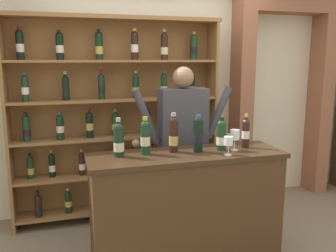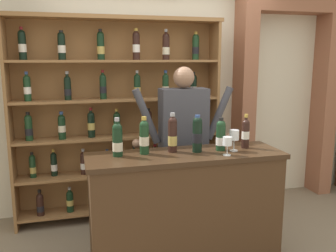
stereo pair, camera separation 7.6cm
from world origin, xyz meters
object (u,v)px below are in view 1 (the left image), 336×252
Objects in this scene: tasting_bottle_riserva at (173,134)px; tasting_bottle_prosecco at (198,133)px; tasting_bottle_vin_santo at (145,137)px; wine_glass_right at (235,135)px; tasting_bottle_bianco at (119,140)px; tasting_counter at (186,211)px; wine_glass_spare at (228,142)px; tasting_bottle_super_tuscan at (221,135)px; shopkeeper at (183,134)px; wine_shelf at (116,115)px; tasting_bottle_brunello at (246,132)px.

tasting_bottle_riserva is 1.06× the size of tasting_bottle_prosecco.
tasting_bottle_vin_santo is 0.99× the size of tasting_bottle_prosecco.
tasting_bottle_bianco is at bearing 174.84° from wine_glass_right.
wine_glass_spare is (0.30, -0.14, 0.61)m from tasting_counter.
tasting_bottle_prosecco is at bearing 13.05° from tasting_counter.
shopkeeper is at bearing 107.19° from tasting_bottle_super_tuscan.
tasting_bottle_bianco is 1.74× the size of wine_glass_right.
tasting_bottle_riserva is (0.24, 0.00, 0.01)m from tasting_bottle_vin_santo.
shopkeeper reaches higher than tasting_counter.
tasting_counter is (0.40, -1.17, -0.65)m from wine_shelf.
shopkeeper is 5.52× the size of tasting_bottle_vin_santo.
tasting_bottle_brunello is (0.87, -0.03, -0.01)m from tasting_bottle_vin_santo.
tasting_bottle_riserva is at bearing 172.52° from tasting_bottle_super_tuscan.
tasting_bottle_brunello is at bearing 26.58° from wine_glass_right.
wine_glass_spare is (-0.25, -0.19, -0.02)m from tasting_bottle_brunello.
wine_glass_spare is (0.84, -0.20, -0.03)m from tasting_bottle_bianco.
tasting_bottle_bianco is at bearing 179.11° from tasting_bottle_brunello.
tasting_bottle_riserva is 2.16× the size of wine_glass_spare.
tasting_bottle_bianco is 1.05× the size of tasting_bottle_brunello.
tasting_bottle_bianco is at bearing -176.59° from tasting_bottle_vin_santo.
tasting_bottle_riserva is at bearing 0.98° from tasting_bottle_vin_santo.
tasting_bottle_vin_santo is at bearing 173.52° from tasting_bottle_prosecco.
wine_glass_right is at bearing 45.99° from wine_glass_spare.
shopkeeper reaches higher than wine_glass_right.
tasting_bottle_prosecco is (0.43, -0.05, 0.01)m from tasting_bottle_vin_santo.
wine_shelf is 1.44m from wine_glass_right.
wine_shelf reaches higher than tasting_counter.
wine_shelf is 12.71× the size of wine_glass_right.
tasting_bottle_vin_santo is at bearing -179.02° from tasting_bottle_riserva.
tasting_bottle_vin_santo is 0.74m from wine_glass_right.
wine_glass_spare is at bearing -143.47° from tasting_bottle_brunello.
tasting_bottle_riserva reaches higher than tasting_bottle_prosecco.
tasting_bottle_super_tuscan is at bearing -7.48° from tasting_bottle_riserva.
wine_glass_right is at bearing -9.26° from tasting_bottle_prosecco.
wine_shelf is 1.40× the size of tasting_counter.
tasting_bottle_vin_santo is at bearing 172.36° from wine_glass_right.
wine_glass_right is at bearing -153.42° from tasting_bottle_brunello.
wine_glass_spare is (0.69, -1.31, -0.04)m from wine_shelf.
tasting_bottle_prosecco is 0.21m from tasting_bottle_super_tuscan.
shopkeeper reaches higher than tasting_bottle_super_tuscan.
wine_shelf is 1.25m from tasting_bottle_prosecco.
shopkeeper is 0.54m from tasting_bottle_riserva.
tasting_bottle_super_tuscan reaches higher than wine_glass_right.
shopkeeper is at bearing 85.01° from tasting_bottle_prosecco.
wine_shelf is 7.40× the size of tasting_bottle_vin_santo.
tasting_bottle_super_tuscan is at bearing -58.23° from wine_shelf.
tasting_bottle_prosecco reaches higher than tasting_counter.
shopkeeper reaches higher than tasting_bottle_prosecco.
tasting_counter is at bearing -12.64° from tasting_bottle_vin_santo.
wine_glass_spare is (0.39, -0.22, -0.04)m from tasting_bottle_riserva.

